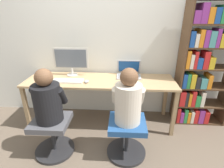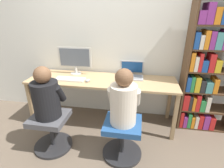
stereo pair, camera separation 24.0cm
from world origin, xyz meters
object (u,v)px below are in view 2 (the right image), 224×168
(person_at_laptop, at_px, (123,100))
(office_chair_right, at_px, (122,136))
(bookshelf, at_px, (207,72))
(person_at_monitor, at_px, (46,96))
(desktop_monitor, at_px, (75,59))
(laptop, at_px, (131,74))
(keyboard, at_px, (70,79))
(office_chair_left, at_px, (51,130))

(person_at_laptop, bearing_deg, office_chair_right, -90.00)
(person_at_laptop, bearing_deg, bookshelf, 35.61)
(office_chair_right, bearing_deg, person_at_monitor, -179.00)
(desktop_monitor, distance_m, bookshelf, 1.95)
(person_at_laptop, bearing_deg, laptop, 87.93)
(desktop_monitor, height_order, keyboard, desktop_monitor)
(person_at_monitor, distance_m, bookshelf, 2.16)
(desktop_monitor, distance_m, laptop, 0.91)
(laptop, relative_size, office_chair_left, 0.75)
(keyboard, relative_size, person_at_monitor, 0.69)
(person_at_monitor, height_order, person_at_laptop, person_at_laptop)
(office_chair_right, relative_size, person_at_laptop, 0.75)
(keyboard, height_order, office_chair_left, keyboard)
(desktop_monitor, xyz_separation_m, person_at_laptop, (0.86, -0.83, -0.21))
(desktop_monitor, bearing_deg, person_at_monitor, -93.90)
(office_chair_left, bearing_deg, desktop_monitor, 86.12)
(laptop, xyz_separation_m, office_chair_right, (-0.03, -0.84, -0.52))
(office_chair_right, distance_m, person_at_laptop, 0.50)
(office_chair_left, xyz_separation_m, person_at_laptop, (0.92, 0.03, 0.50))
(office_chair_left, relative_size, office_chair_right, 1.00)
(laptop, distance_m, person_at_monitor, 1.28)
(laptop, relative_size, bookshelf, 0.20)
(office_chair_right, bearing_deg, desktop_monitor, 135.93)
(desktop_monitor, distance_m, office_chair_right, 1.39)
(desktop_monitor, height_order, office_chair_right, desktop_monitor)
(office_chair_left, distance_m, person_at_laptop, 1.05)
(desktop_monitor, relative_size, person_at_laptop, 0.81)
(keyboard, bearing_deg, desktop_monitor, 91.72)
(keyboard, height_order, person_at_laptop, person_at_laptop)
(laptop, distance_m, office_chair_right, 0.99)
(desktop_monitor, distance_m, person_at_laptop, 1.22)
(keyboard, bearing_deg, person_at_laptop, -33.03)
(person_at_monitor, bearing_deg, office_chair_right, 1.00)
(laptop, relative_size, person_at_monitor, 0.58)
(person_at_monitor, xyz_separation_m, bookshelf, (2.01, 0.80, 0.14))
(laptop, bearing_deg, keyboard, -162.42)
(person_at_monitor, bearing_deg, bookshelf, 21.69)
(laptop, xyz_separation_m, person_at_monitor, (-0.95, -0.86, -0.03))
(office_chair_left, bearing_deg, bookshelf, 21.80)
(laptop, relative_size, office_chair_right, 0.75)
(laptop, bearing_deg, person_at_laptop, -92.07)
(person_at_monitor, relative_size, bookshelf, 0.35)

